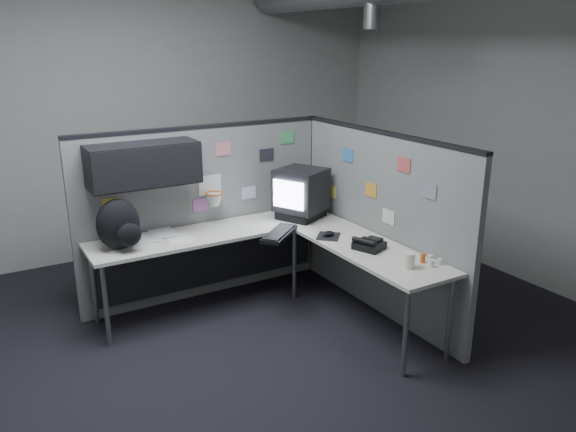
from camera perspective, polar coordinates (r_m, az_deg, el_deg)
room at (r=4.28m, az=6.09°, el=13.87°), size 5.62×5.62×3.22m
partition_back at (r=5.15m, az=-9.87°, el=1.88°), size 2.44×0.42×1.63m
partition_right at (r=5.01m, az=9.19°, el=-0.64°), size 0.07×2.23×1.63m
desk at (r=4.96m, az=-3.10°, el=-3.15°), size 2.31×2.11×0.73m
monitor at (r=5.31m, az=1.32°, el=2.35°), size 0.55×0.55×0.47m
keyboard at (r=4.87m, az=-0.91°, el=-1.79°), size 0.48×0.44×0.04m
mouse at (r=4.86m, az=4.12°, el=-1.91°), size 0.29×0.29×0.05m
phone at (r=4.61m, az=8.21°, el=-2.88°), size 0.27×0.28×0.10m
bottles at (r=4.39m, az=14.19°, el=-4.37°), size 0.13×0.14×0.08m
cup at (r=4.27m, az=12.20°, el=-4.45°), size 0.10×0.10×0.12m
papers at (r=4.94m, az=-13.58°, el=-2.21°), size 0.71×0.51×0.01m
backpack at (r=4.70m, az=-16.77°, el=-0.91°), size 0.35×0.31×0.42m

